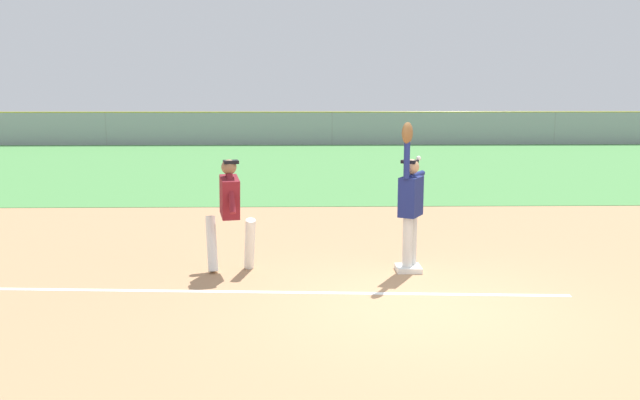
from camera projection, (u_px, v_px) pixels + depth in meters
name	position (u px, v px, depth m)	size (l,w,h in m)	color
ground_plane	(417.00, 304.00, 8.05)	(79.23, 79.23, 0.00)	tan
outfield_grass	(342.00, 164.00, 24.95)	(49.76, 19.82, 0.01)	#4C8C47
chalk_foul_line	(130.00, 290.00, 8.61)	(12.00, 0.10, 0.01)	white
first_base	(408.00, 268.00, 9.58)	(0.38, 0.38, 0.08)	white
fielder	(410.00, 199.00, 9.44)	(0.53, 0.84, 2.28)	silver
runner	(230.00, 207.00, 9.43)	(0.83, 0.84, 1.72)	white
baseball	(419.00, 158.00, 9.47)	(0.07, 0.07, 0.07)	white
outfield_fence	(332.00, 128.00, 34.58)	(49.84, 0.08, 1.84)	#93999E
parked_car_black	(123.00, 130.00, 37.36)	(4.47, 2.25, 1.25)	black
parked_car_blue	(217.00, 130.00, 37.47)	(4.46, 2.23, 1.25)	#23389E
parked_car_tan	(299.00, 131.00, 36.78)	(4.40, 2.13, 1.25)	tan
parked_car_green	(389.00, 130.00, 37.06)	(4.59, 2.51, 1.25)	#1E6B33
parked_car_silver	(484.00, 130.00, 37.21)	(4.55, 2.43, 1.25)	#B7B7BC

